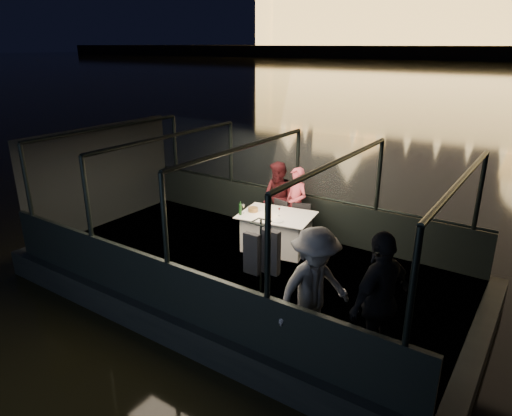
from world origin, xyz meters
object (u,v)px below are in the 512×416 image
Objects in this scene: passenger_stripe at (314,293)px; passenger_dark at (379,306)px; dining_table_central at (276,232)px; chair_port_right at (297,224)px; person_man_maroon at (278,202)px; coat_stand at (261,266)px; wine_bottle at (240,208)px; person_woman_coral at (296,206)px; chair_port_left at (277,220)px.

passenger_stripe is 0.86m from passenger_dark.
dining_table_central is 3.76m from passenger_dark.
person_man_maroon is at bearing 142.13° from chair_port_right.
passenger_stripe is (2.51, -3.19, 0.10)m from person_man_maroon.
coat_stand is 5.85× the size of wine_bottle.
passenger_dark is at bearing -27.62° from person_man_maroon.
coat_stand is at bearing -49.25° from person_woman_coral.
chair_port_left is 0.51m from person_woman_coral.
chair_port_right is at bearing -118.17° from passenger_dark.
coat_stand is 1.01m from passenger_stripe.
chair_port_left is 0.53× the size of person_woman_coral.
wine_bottle is (-2.71, 2.06, 0.06)m from passenger_stripe.
passenger_dark reaches higher than person_man_maroon.
person_man_maroon reaches higher than person_woman_coral.
person_man_maroon is at bearing 62.93° from passenger_stripe.
person_man_maroon is 4.06m from passenger_stripe.
person_woman_coral is 0.44m from person_man_maroon.
wine_bottle is at bearing -145.33° from dining_table_central.
person_man_maroon is at bearing 116.89° from coat_stand.
coat_stand is (1.12, -2.28, 0.51)m from dining_table_central.
passenger_dark is (2.74, -2.76, 0.40)m from chair_port_right.
chair_port_right is 2.93m from coat_stand.
person_woman_coral reaches higher than chair_port_right.
chair_port_left is 0.42m from person_man_maroon.
dining_table_central is 1.70× the size of chair_port_right.
passenger_dark reaches higher than chair_port_right.
dining_table_central is 0.81m from person_woman_coral.
chair_port_left is 4.25m from passenger_dark.
passenger_dark reaches higher than dining_table_central.
coat_stand is 1.83m from passenger_dark.
passenger_stripe is (2.11, -2.47, 0.47)m from dining_table_central.
dining_table_central is 0.77× the size of passenger_dark.
coat_stand reaches higher than chair_port_left.
passenger_stripe reaches higher than dining_table_central.
dining_table_central is 3.28m from passenger_stripe.
passenger_stripe is (1.90, -2.95, 0.40)m from chair_port_right.
passenger_stripe reaches higher than person_woman_coral.
passenger_dark is 6.71× the size of wine_bottle.
person_woman_coral is 0.88× the size of passenger_stripe.
chair_port_left is at bearing -113.31° from passenger_dark.
chair_port_left is 0.44× the size of passenger_dark.
person_woman_coral is at bearing 107.80° from chair_port_right.
passenger_dark is at bearing -27.87° from wine_bottle.
coat_stand is (1.40, -2.73, 0.45)m from chair_port_left.
dining_table_central is 5.15× the size of wine_bottle.
person_woman_coral is 4.18m from passenger_dark.
coat_stand is at bearing 103.62° from passenger_stripe.
passenger_dark is 4.02m from wine_bottle.
chair_port_left is 3.79m from passenger_stripe.
dining_table_central is 0.52m from chair_port_right.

